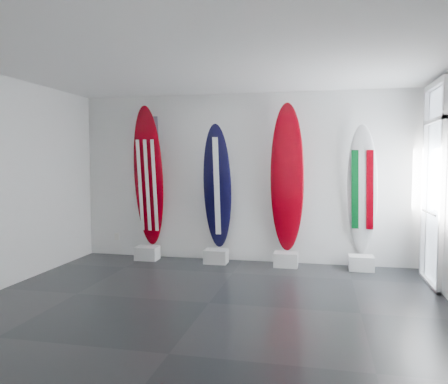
% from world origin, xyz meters
% --- Properties ---
extents(floor, '(6.00, 6.00, 0.00)m').
position_xyz_m(floor, '(0.00, 0.00, 0.00)').
color(floor, black).
rests_on(floor, ground).
extents(ceiling, '(6.00, 6.00, 0.00)m').
position_xyz_m(ceiling, '(0.00, 0.00, 3.00)').
color(ceiling, white).
rests_on(ceiling, wall_back).
extents(wall_back, '(6.00, 0.00, 6.00)m').
position_xyz_m(wall_back, '(0.00, 2.50, 1.50)').
color(wall_back, white).
rests_on(wall_back, ground).
extents(wall_front, '(6.00, 0.00, 6.00)m').
position_xyz_m(wall_front, '(0.00, -2.50, 1.50)').
color(wall_front, white).
rests_on(wall_front, ground).
extents(wall_left, '(0.00, 5.00, 5.00)m').
position_xyz_m(wall_left, '(-3.00, 0.00, 1.50)').
color(wall_left, white).
rests_on(wall_left, ground).
extents(display_block_usa, '(0.40, 0.30, 0.24)m').
position_xyz_m(display_block_usa, '(-1.71, 2.18, 0.12)').
color(display_block_usa, silver).
rests_on(display_block_usa, floor).
extents(surfboard_usa, '(0.61, 0.39, 2.55)m').
position_xyz_m(surfboard_usa, '(-1.71, 2.28, 1.51)').
color(surfboard_usa, '#7E000A').
rests_on(surfboard_usa, display_block_usa).
extents(display_block_navy, '(0.40, 0.30, 0.24)m').
position_xyz_m(display_block_navy, '(-0.42, 2.18, 0.12)').
color(display_block_navy, silver).
rests_on(display_block_navy, floor).
extents(surfboard_navy, '(0.51, 0.40, 2.21)m').
position_xyz_m(surfboard_navy, '(-0.42, 2.28, 1.34)').
color(surfboard_navy, black).
rests_on(surfboard_navy, display_block_navy).
extents(display_block_swiss, '(0.40, 0.30, 0.24)m').
position_xyz_m(display_block_swiss, '(0.81, 2.18, 0.12)').
color(display_block_swiss, silver).
rests_on(display_block_swiss, floor).
extents(surfboard_swiss, '(0.59, 0.28, 2.54)m').
position_xyz_m(surfboard_swiss, '(0.81, 2.28, 1.51)').
color(surfboard_swiss, '#7E000A').
rests_on(surfboard_swiss, display_block_swiss).
extents(display_block_italy, '(0.40, 0.30, 0.24)m').
position_xyz_m(display_block_italy, '(2.04, 2.18, 0.12)').
color(display_block_italy, silver).
rests_on(display_block_italy, floor).
extents(surfboard_italy, '(0.56, 0.48, 2.17)m').
position_xyz_m(surfboard_italy, '(2.04, 2.28, 1.32)').
color(surfboard_italy, white).
rests_on(surfboard_italy, display_block_italy).
extents(wall_outlet, '(0.09, 0.02, 0.13)m').
position_xyz_m(wall_outlet, '(-2.45, 2.48, 0.35)').
color(wall_outlet, silver).
rests_on(wall_outlet, wall_back).
extents(glass_door, '(0.12, 1.16, 2.85)m').
position_xyz_m(glass_door, '(2.97, 1.55, 1.43)').
color(glass_door, white).
rests_on(glass_door, floor).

